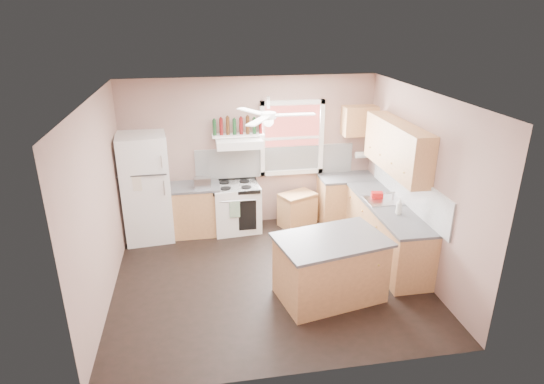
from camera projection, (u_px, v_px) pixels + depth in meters
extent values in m
plane|color=black|center=(269.00, 277.00, 6.83)|extent=(4.50, 4.50, 0.00)
plane|color=white|center=(268.00, 96.00, 5.83)|extent=(4.50, 4.50, 0.00)
cube|color=gray|center=(250.00, 152.00, 8.19)|extent=(4.50, 0.05, 2.70)
cube|color=gray|center=(421.00, 184.00, 6.69)|extent=(0.05, 4.00, 2.70)
cube|color=gray|center=(98.00, 204.00, 5.97)|extent=(0.05, 4.00, 2.70)
cube|color=white|center=(275.00, 161.00, 8.28)|extent=(2.90, 0.03, 0.55)
cube|color=white|center=(408.00, 188.00, 7.02)|extent=(0.03, 2.60, 0.55)
cube|color=maroon|center=(292.00, 138.00, 8.17)|extent=(1.00, 0.02, 1.20)
cube|color=white|center=(292.00, 138.00, 8.15)|extent=(1.16, 0.07, 1.36)
cube|color=white|center=(146.00, 188.00, 7.72)|extent=(0.86, 0.84, 1.86)
cube|color=#A77545|center=(194.00, 210.00, 8.06)|extent=(0.90, 0.60, 0.86)
cube|color=#4A4A4C|center=(193.00, 187.00, 7.90)|extent=(0.92, 0.62, 0.04)
cube|color=silver|center=(202.00, 183.00, 7.77)|extent=(0.29, 0.18, 0.18)
cube|color=white|center=(236.00, 208.00, 8.18)|extent=(0.87, 0.71, 0.86)
cube|color=white|center=(239.00, 143.00, 7.80)|extent=(0.78, 0.50, 0.14)
cube|color=white|center=(238.00, 135.00, 7.87)|extent=(0.90, 0.26, 0.03)
cube|color=#A77545|center=(297.00, 209.00, 8.38)|extent=(0.75, 0.64, 0.63)
cube|color=#A77545|center=(346.00, 200.00, 8.50)|extent=(1.00, 0.60, 0.86)
cube|color=#A77545|center=(386.00, 232.00, 7.25)|extent=(0.60, 2.20, 0.86)
cube|color=#4A4A4C|center=(348.00, 177.00, 8.34)|extent=(1.02, 0.62, 0.04)
cube|color=#4A4A4C|center=(388.00, 207.00, 7.08)|extent=(0.62, 2.22, 0.04)
cube|color=silver|center=(383.00, 201.00, 7.26)|extent=(0.55, 0.45, 0.03)
cylinder|color=silver|center=(393.00, 196.00, 7.26)|extent=(0.03, 0.03, 0.14)
cube|color=#A77545|center=(397.00, 147.00, 6.96)|extent=(0.33, 1.80, 0.76)
cube|color=#A77545|center=(360.00, 121.00, 8.11)|extent=(0.60, 0.33, 0.52)
cylinder|color=white|center=(363.00, 155.00, 8.40)|extent=(0.26, 0.12, 0.12)
cube|color=#A77545|center=(330.00, 269.00, 6.22)|extent=(1.51, 1.13, 0.86)
cube|color=#4A4A4C|center=(332.00, 240.00, 6.05)|extent=(1.61, 1.22, 0.04)
cylinder|color=white|center=(268.00, 115.00, 5.93)|extent=(0.20, 0.20, 0.08)
imported|color=silver|center=(399.00, 206.00, 6.73)|extent=(0.13, 0.13, 0.26)
cube|color=#B3100F|center=(377.00, 195.00, 7.35)|extent=(0.20, 0.16, 0.10)
cylinder|color=#143819|center=(214.00, 128.00, 7.75)|extent=(0.06, 0.06, 0.27)
cylinder|color=#590F0F|center=(221.00, 127.00, 7.77)|extent=(0.06, 0.06, 0.29)
cylinder|color=#3F230F|center=(228.00, 126.00, 7.78)|extent=(0.06, 0.06, 0.31)
cylinder|color=#143819|center=(234.00, 127.00, 7.81)|extent=(0.06, 0.06, 0.27)
cylinder|color=#590F0F|center=(241.00, 126.00, 7.82)|extent=(0.06, 0.06, 0.29)
cylinder|color=#3F230F|center=(248.00, 125.00, 7.84)|extent=(0.06, 0.06, 0.31)
cylinder|color=#143819|center=(254.00, 126.00, 7.86)|extent=(0.06, 0.06, 0.27)
cylinder|color=#590F0F|center=(261.00, 125.00, 7.88)|extent=(0.06, 0.06, 0.29)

